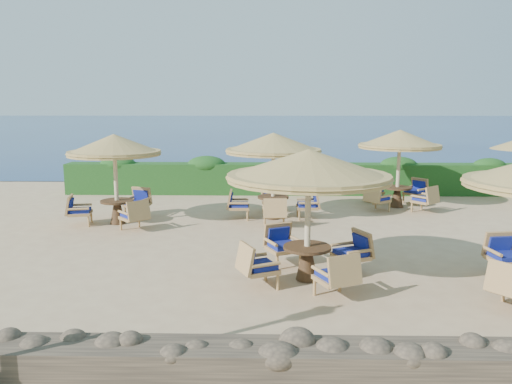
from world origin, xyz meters
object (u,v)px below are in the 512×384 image
cafe_set_2 (115,160)px  cafe_set_4 (399,155)px  cafe_set_3 (273,159)px  cafe_set_0 (308,186)px

cafe_set_2 → cafe_set_4: bearing=16.1°
cafe_set_2 → cafe_set_4: (8.89, 2.57, -0.07)m
cafe_set_3 → cafe_set_4: 4.65m
cafe_set_2 → cafe_set_0: bearing=-41.7°
cafe_set_2 → cafe_set_3: same height
cafe_set_0 → cafe_set_3: bearing=96.5°
cafe_set_3 → cafe_set_0: bearing=-83.5°
cafe_set_4 → cafe_set_3: bearing=-156.8°
cafe_set_2 → cafe_set_3: (4.62, 0.75, -0.03)m
cafe_set_0 → cafe_set_4: 8.12m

